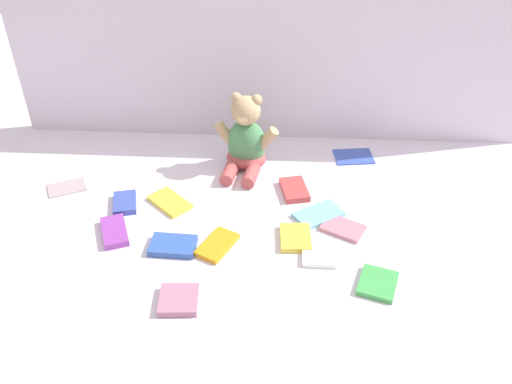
% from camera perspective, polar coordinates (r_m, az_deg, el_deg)
% --- Properties ---
extents(ground_plane, '(3.20, 3.20, 0.00)m').
position_cam_1_polar(ground_plane, '(1.69, 0.87, -0.72)').
color(ground_plane, silver).
extents(backdrop_drape, '(1.74, 0.03, 0.65)m').
position_cam_1_polar(backdrop_drape, '(1.87, 1.49, 14.60)').
color(backdrop_drape, silver).
rests_on(backdrop_drape, ground_plane).
extents(teddy_bear, '(0.22, 0.20, 0.26)m').
position_cam_1_polar(teddy_bear, '(1.78, -1.06, 5.26)').
color(teddy_bear, '#4C8C59').
rests_on(teddy_bear, ground_plane).
extents(book_case_0, '(0.10, 0.10, 0.02)m').
position_cam_1_polar(book_case_0, '(1.39, -7.99, -10.99)').
color(book_case_0, '#A36987').
rests_on(book_case_0, ground_plane).
extents(book_case_1, '(0.11, 0.14, 0.02)m').
position_cam_1_polar(book_case_1, '(1.61, -14.42, -3.98)').
color(book_case_1, purple).
rests_on(book_case_1, ground_plane).
extents(book_case_2, '(0.12, 0.14, 0.02)m').
position_cam_1_polar(book_case_2, '(1.52, -4.02, -5.48)').
color(book_case_2, orange).
rests_on(book_case_2, ground_plane).
extents(book_case_3, '(0.13, 0.09, 0.02)m').
position_cam_1_polar(book_case_3, '(1.53, -8.56, -5.50)').
color(book_case_3, '#2F54A9').
rests_on(book_case_3, ground_plane).
extents(book_case_4, '(0.12, 0.13, 0.01)m').
position_cam_1_polar(book_case_4, '(1.45, 12.47, -9.20)').
color(book_case_4, green).
rests_on(book_case_4, ground_plane).
extents(book_case_5, '(0.14, 0.11, 0.01)m').
position_cam_1_polar(book_case_5, '(1.91, 10.06, 3.68)').
color(book_case_5, '#3851B7').
rests_on(book_case_5, ground_plane).
extents(book_case_6, '(0.15, 0.15, 0.01)m').
position_cam_1_polar(book_case_6, '(1.69, -8.90, -1.04)').
color(book_case_6, yellow).
rests_on(book_case_6, ground_plane).
extents(book_case_7, '(0.09, 0.11, 0.02)m').
position_cam_1_polar(book_case_7, '(1.54, 4.10, -4.73)').
color(book_case_7, yellow).
rests_on(book_case_7, ground_plane).
extents(book_case_8, '(0.14, 0.12, 0.01)m').
position_cam_1_polar(book_case_8, '(1.59, 8.98, -3.70)').
color(book_case_8, '#B67386').
rests_on(book_case_8, ground_plane).
extents(book_case_9, '(0.14, 0.12, 0.01)m').
position_cam_1_polar(book_case_9, '(1.83, -18.96, 0.51)').
color(book_case_9, '#A19195').
rests_on(book_case_9, ground_plane).
extents(book_case_10, '(0.10, 0.13, 0.02)m').
position_cam_1_polar(book_case_10, '(1.71, 3.98, 0.24)').
color(book_case_10, '#C04040').
rests_on(book_case_10, ground_plane).
extents(book_case_11, '(0.16, 0.15, 0.01)m').
position_cam_1_polar(book_case_11, '(1.63, 6.47, -2.34)').
color(book_case_11, '#75B9D7').
rests_on(book_case_11, ground_plane).
extents(book_case_12, '(0.09, 0.10, 0.01)m').
position_cam_1_polar(book_case_12, '(1.50, 6.57, -6.38)').
color(book_case_12, white).
rests_on(book_case_12, ground_plane).
extents(book_case_13, '(0.09, 0.12, 0.02)m').
position_cam_1_polar(book_case_13, '(1.70, -13.40, -1.10)').
color(book_case_13, '#374AA4').
rests_on(book_case_13, ground_plane).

